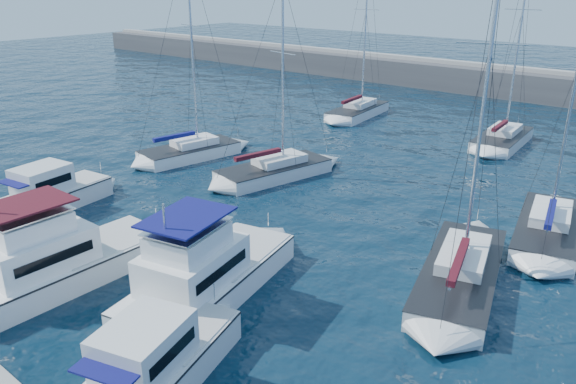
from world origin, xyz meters
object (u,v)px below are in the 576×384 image
Objects in this scene: motor_yacht_stbd_outer at (157,363)px; sailboat_mid_a at (190,151)px; sailboat_mid_e at (548,229)px; sailboat_mid_d at (461,273)px; sailboat_back_a at (358,111)px; sailboat_back_b at (502,139)px; motor_yacht_port_outer at (52,193)px; motor_yacht_stbd_inner at (204,275)px; motor_yacht_port_inner at (56,262)px; sailboat_mid_b at (274,171)px.

sailboat_mid_a is at bearing 120.16° from motor_yacht_stbd_outer.
sailboat_mid_d is at bearing -113.90° from sailboat_mid_e.
sailboat_mid_e is 29.14m from sailboat_back_a.
sailboat_back_b is at bearing 105.37° from sailboat_mid_e.
motor_yacht_port_outer and motor_yacht_stbd_outer have the same top height.
sailboat_back_b is at bearing 76.21° from motor_yacht_stbd_outer.
sailboat_mid_d is (24.18, -4.74, -0.01)m from sailboat_mid_a.
sailboat_mid_e is at bearing 46.47° from motor_yacht_stbd_inner.
motor_yacht_port_inner is at bearing -48.57° from sailboat_mid_a.
motor_yacht_port_inner is 17.47m from sailboat_mid_b.
sailboat_mid_b is (8.02, 0.77, -0.03)m from sailboat_mid_a.
motor_yacht_stbd_outer is at bearing -26.59° from motor_yacht_port_outer.
sailboat_mid_b is (-11.09, 18.75, -0.43)m from motor_yacht_stbd_outer.
sailboat_back_a is at bearing 171.23° from sailboat_back_b.
sailboat_mid_e reaches higher than motor_yacht_port_inner.
motor_yacht_port_outer is 9.83m from motor_yacht_port_inner.
motor_yacht_port_inner is 0.71× the size of sailboat_mid_b.
motor_yacht_port_inner is at bearing -35.63° from motor_yacht_port_outer.
sailboat_back_b reaches higher than sailboat_mid_a.
sailboat_mid_d is 33.17m from sailboat_back_a.
motor_yacht_port_outer is at bearing 163.26° from motor_yacht_stbd_inner.
sailboat_mid_e reaches higher than motor_yacht_stbd_outer.
sailboat_mid_d is 0.99× the size of sailboat_back_b.
motor_yacht_port_inner is 0.60× the size of sailboat_mid_a.
motor_yacht_stbd_outer is 0.41× the size of sailboat_back_b.
motor_yacht_port_inner is 37.56m from sailboat_back_a.
sailboat_mid_e is (6.65, 20.91, -0.43)m from motor_yacht_stbd_outer.
motor_yacht_stbd_inner is 16.09m from sailboat_mid_b.
sailboat_mid_d reaches higher than sailboat_mid_b.
sailboat_mid_a is 0.96× the size of sailboat_back_a.
motor_yacht_stbd_outer is 0.52× the size of sailboat_mid_b.
sailboat_back_a reaches higher than motor_yacht_port_outer.
sailboat_mid_d reaches higher than sailboat_back_a.
sailboat_mid_b reaches higher than motor_yacht_stbd_outer.
motor_yacht_stbd_inner is 0.63× the size of sailboat_mid_a.
motor_yacht_stbd_inner is 20.80m from sailboat_mid_a.
motor_yacht_stbd_outer is at bearing -91.91° from sailboat_back_b.
sailboat_mid_d is at bearing -0.85° from sailboat_mid_a.
sailboat_mid_a is at bearing 88.17° from motor_yacht_port_outer.
sailboat_back_b is (-6.88, 23.83, 0.02)m from sailboat_mid_d.
motor_yacht_stbd_outer is at bearing -47.05° from sailboat_mid_b.
motor_yacht_stbd_inner is at bearing -28.87° from sailboat_mid_a.
motor_yacht_stbd_inner is at bearing -133.21° from sailboat_mid_e.
sailboat_mid_e is (1.58, 7.66, -0.02)m from sailboat_mid_d.
sailboat_mid_b reaches higher than motor_yacht_port_inner.
motor_yacht_stbd_inner is 18.72m from sailboat_mid_e.
motor_yacht_port_inner is 0.95× the size of motor_yacht_stbd_inner.
sailboat_mid_e is 0.86× the size of sailboat_back_a.
motor_yacht_stbd_outer is at bearing -126.56° from sailboat_mid_d.
motor_yacht_port_inner is 0.58× the size of sailboat_back_a.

